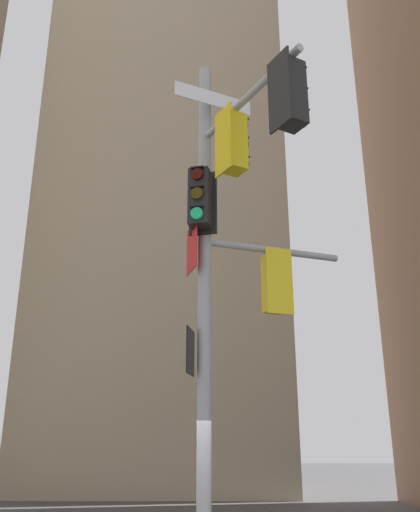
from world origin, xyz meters
The scene contains 2 objects.
building_mid_block centered at (-2.64, 21.39, 24.29)m, with size 12.35×12.35×48.57m, color tan.
signal_pole_assembly centered at (0.41, -0.38, 5.31)m, with size 2.90×3.39×8.81m.
Camera 1 is at (0.23, -8.55, 2.18)m, focal length 38.41 mm.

